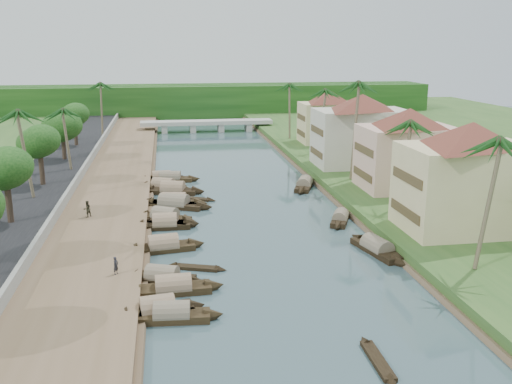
{
  "coord_description": "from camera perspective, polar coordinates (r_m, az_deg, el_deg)",
  "views": [
    {
      "loc": [
        -8.66,
        -49.92,
        18.26
      ],
      "look_at": [
        1.13,
        11.78,
        2.0
      ],
      "focal_mm": 40.0,
      "sensor_mm": 36.0,
      "label": 1
    }
  ],
  "objects": [
    {
      "name": "sampan_2",
      "position": [
        44.05,
        -8.26,
        -9.47
      ],
      "size": [
        8.0,
        2.04,
        2.11
      ],
      "rotation": [
        0.0,
        0.0,
        0.05
      ],
      "color": "black",
      "rests_on": "ground"
    },
    {
      "name": "building_near",
      "position": [
        56.59,
        20.49,
        1.54
      ],
      "size": [
        14.85,
        14.85,
        10.2
      ],
      "color": "beige",
      "rests_on": "right_bank"
    },
    {
      "name": "retaining_wall",
      "position": [
        72.85,
        -17.87,
        0.45
      ],
      "size": [
        0.4,
        180.0,
        1.1
      ],
      "primitive_type": "cube",
      "color": "gray",
      "rests_on": "left_bank"
    },
    {
      "name": "sampan_4",
      "position": [
        52.74,
        -9.25,
        -5.38
      ],
      "size": [
        8.05,
        2.8,
        2.24
      ],
      "rotation": [
        0.0,
        0.0,
        0.14
      ],
      "color": "black",
      "rests_on": "ground"
    },
    {
      "name": "palm_1",
      "position": [
        61.6,
        14.77,
        6.55
      ],
      "size": [
        3.2,
        3.2,
        10.71
      ],
      "color": "#72634C",
      "rests_on": "ground"
    },
    {
      "name": "ground",
      "position": [
        53.85,
        0.78,
        -5.23
      ],
      "size": [
        220.0,
        220.0,
        0.0
      ],
      "primitive_type": "plane",
      "color": "#3A5157",
      "rests_on": "ground"
    },
    {
      "name": "treeline",
      "position": [
        150.85,
        -5.76,
        9.09
      ],
      "size": [
        120.0,
        14.0,
        8.0
      ],
      "color": "#11390F",
      "rests_on": "ground"
    },
    {
      "name": "person_far",
      "position": [
        61.72,
        -16.53,
        -1.63
      ],
      "size": [
        1.06,
        1.03,
        1.72
      ],
      "primitive_type": "imported",
      "rotation": [
        0.0,
        0.0,
        3.81
      ],
      "color": "#333224",
      "rests_on": "left_bank"
    },
    {
      "name": "sampan_12",
      "position": [
        78.97,
        -8.59,
        1.36
      ],
      "size": [
        8.56,
        2.6,
        2.03
      ],
      "rotation": [
        0.0,
        0.0,
        -0.13
      ],
      "color": "black",
      "rests_on": "ground"
    },
    {
      "name": "building_distant",
      "position": [
        102.77,
        7.3,
        7.55
      ],
      "size": [
        12.62,
        12.62,
        9.2
      ],
      "color": "beige",
      "rests_on": "right_bank"
    },
    {
      "name": "building_mid",
      "position": [
        71.09,
        14.94,
        4.27
      ],
      "size": [
        14.11,
        14.11,
        9.7
      ],
      "color": "#D6A597",
      "rests_on": "right_bank"
    },
    {
      "name": "sampan_5",
      "position": [
        59.06,
        -9.1,
        -3.18
      ],
      "size": [
        7.29,
        2.16,
        2.31
      ],
      "rotation": [
        0.0,
        0.0,
        -0.02
      ],
      "color": "black",
      "rests_on": "ground"
    },
    {
      "name": "canoe_0",
      "position": [
        35.84,
        12.08,
        -16.2
      ],
      "size": [
        0.86,
        5.94,
        0.78
      ],
      "rotation": [
        0.0,
        0.0,
        1.56
      ],
      "color": "black",
      "rests_on": "ground"
    },
    {
      "name": "sampan_15",
      "position": [
        60.81,
        8.43,
        -2.65
      ],
      "size": [
        3.96,
        6.68,
        1.85
      ],
      "rotation": [
        0.0,
        0.0,
        1.15
      ],
      "color": "black",
      "rests_on": "ground"
    },
    {
      "name": "palm_6",
      "position": [
        81.91,
        -18.51,
        7.69
      ],
      "size": [
        3.2,
        3.2,
        9.81
      ],
      "color": "#72634C",
      "rests_on": "ground"
    },
    {
      "name": "person_near",
      "position": [
        46.09,
        -13.84,
        -7.16
      ],
      "size": [
        0.57,
        0.63,
        1.43
      ],
      "primitive_type": "imported",
      "rotation": [
        0.0,
        0.0,
        0.99
      ],
      "color": "#222229",
      "rests_on": "left_bank"
    },
    {
      "name": "sampan_9",
      "position": [
        66.24,
        -8.2,
        -1.19
      ],
      "size": [
        9.57,
        5.55,
        2.4
      ],
      "rotation": [
        0.0,
        0.0,
        -0.41
      ],
      "color": "black",
      "rests_on": "ground"
    },
    {
      "name": "palm_7",
      "position": [
        105.68,
        3.44,
        10.56
      ],
      "size": [
        3.2,
        3.2,
        11.47
      ],
      "color": "#72634C",
      "rests_on": "ground"
    },
    {
      "name": "palm_5",
      "position": [
        67.76,
        -22.24,
        7.3
      ],
      "size": [
        3.2,
        3.2,
        11.3
      ],
      "color": "#72634C",
      "rests_on": "ground"
    },
    {
      "name": "palm_0",
      "position": [
        45.67,
        22.4,
        4.51
      ],
      "size": [
        3.2,
        3.2,
        11.71
      ],
      "color": "#72634C",
      "rests_on": "ground"
    },
    {
      "name": "tree_5",
      "position": [
        102.39,
        -17.72,
        7.29
      ],
      "size": [
        4.53,
        4.53,
        7.03
      ],
      "color": "#3F3024",
      "rests_on": "ground"
    },
    {
      "name": "palm_8",
      "position": [
        110.94,
        -15.38,
        10.3
      ],
      "size": [
        3.2,
        3.2,
        11.32
      ],
      "color": "#72634C",
      "rests_on": "ground"
    },
    {
      "name": "bridge",
      "position": [
        123.34,
        -4.95,
        6.83
      ],
      "size": [
        28.0,
        4.0,
        2.4
      ],
      "color": "#A6A59B",
      "rests_on": "ground"
    },
    {
      "name": "sampan_3",
      "position": [
        46.06,
        -9.36,
        -8.42
      ],
      "size": [
        7.3,
        3.96,
        1.98
      ],
      "rotation": [
        0.0,
        0.0,
        -0.36
      ],
      "color": "black",
      "rests_on": "ground"
    },
    {
      "name": "sampan_8",
      "position": [
        66.71,
        -8.2,
        -1.07
      ],
      "size": [
        8.28,
        3.22,
        2.47
      ],
      "rotation": [
        0.0,
        0.0,
        -0.16
      ],
      "color": "black",
      "rests_on": "ground"
    },
    {
      "name": "building_far",
      "position": [
        83.53,
        10.47,
        6.17
      ],
      "size": [
        15.59,
        15.59,
        10.2
      ],
      "color": "beige",
      "rests_on": "right_bank"
    },
    {
      "name": "sampan_1",
      "position": [
        40.83,
        -9.82,
        -11.56
      ],
      "size": [
        7.1,
        2.63,
        2.09
      ],
      "rotation": [
        0.0,
        0.0,
        0.15
      ],
      "color": "black",
      "rests_on": "ground"
    },
    {
      "name": "canoe_1",
      "position": [
        48.32,
        -6.02,
        -7.57
      ],
      "size": [
        5.33,
        2.62,
        0.86
      ],
      "rotation": [
        0.0,
        0.0,
        -0.34
      ],
      "color": "black",
      "rests_on": "ground"
    },
    {
      "name": "sampan_16",
      "position": [
        74.84,
        4.87,
        0.74
      ],
      "size": [
        4.75,
        8.82,
        2.16
      ],
      "rotation": [
        0.0,
        0.0,
        1.2
      ],
      "color": "black",
      "rests_on": "ground"
    },
    {
      "name": "sampan_13",
      "position": [
        79.43,
        -9.42,
        1.4
      ],
      "size": [
        7.35,
        2.01,
        2.02
      ],
      "rotation": [
        0.0,
        0.0,
        0.06
      ],
      "color": "black",
      "rests_on": "ground"
    },
    {
      "name": "sampan_10",
      "position": [
        74.72,
        -9.25,
        0.58
      ],
      "size": [
        7.89,
        4.91,
        2.19
      ],
      "rotation": [
        0.0,
        0.0,
        -0.44
      ],
      "color": "black",
      "rests_on": "ground"
    },
    {
      "name": "tree_3",
      "position": [
        74.43,
        -20.87,
        4.66
      ],
      "size": [
        4.58,
        4.58,
        7.24
      ],
      "color": "#3F3024",
      "rests_on": "ground"
    },
    {
      "name": "right_bank",
      "position": [
        77.24,
        12.23,
        1.03
      ],
      "size": [
        16.0,
        180.0,
        1.2
      ],
      "primitive_type": "cube",
      "color": "#2C5120",
      "rests_on": "ground"
    },
    {
      "name": "tree_2",
      "position": [
        59.47,
        -23.79,
        2.07
      ],
      "size": [
        4.73,
        4.73,
        7.28
      ],
      "color": "#3F3024",
      "rests_on": "ground"
    },
    {
      "name": "sampan_14",
      "position": [
        52.7,
        12.01,
        -5.54
      ],
      "size": [
        3.57,
        8.89,
        2.13
      ],
      "rotation": [
        0.0,
        0.0,
        1.8
      ],
      "color": "black",
      "rests_on": "ground"
    },
    {
      "name": "sampan_11",
      "position": [
        72.49,
        -8.32,
        0.19
      ],
      "size": [
        8.62,
        3.88,
        2.39
      ],
      "rotation": [
        0.0,
        0.0,
        -0.25
      ],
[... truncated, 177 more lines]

